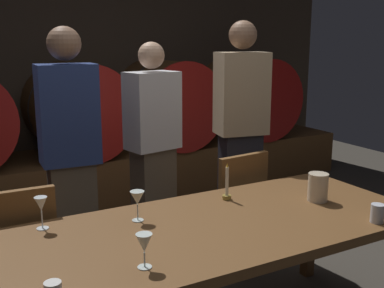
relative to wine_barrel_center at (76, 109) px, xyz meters
The scene contains 17 objects.
back_wall 0.73m from the wine_barrel_center, 91.96° to the left, with size 6.89×0.24×2.85m, color #473A2D.
barrel_shelf 0.70m from the wine_barrel_center, behind, with size 6.20×0.90×0.48m, color brown.
wine_barrel_center is the anchor object (origin of this frame).
wine_barrel_right 1.00m from the wine_barrel_center, ahead, with size 0.94×0.95×0.94m.
wine_barrel_far_right 2.07m from the wine_barrel_center, ahead, with size 0.94×0.95×0.94m.
dining_table 2.78m from the wine_barrel_center, 93.62° to the right, with size 2.41×0.93×0.73m.
chair_left 2.35m from the wine_barrel_center, 113.94° to the right, with size 0.41×0.41×0.88m.
chair_right 2.16m from the wine_barrel_center, 75.83° to the right, with size 0.44×0.44×0.88m.
guest_center_left 1.63m from the wine_barrel_center, 106.99° to the right, with size 0.39×0.26×1.72m.
guest_center_right 1.47m from the wine_barrel_center, 82.96° to the right, with size 0.42×0.31×1.61m.
guest_far_right 1.88m from the wine_barrel_center, 63.99° to the right, with size 0.42×0.31×1.77m.
candle_right 2.49m from the wine_barrel_center, 85.82° to the right, with size 0.05×0.05×0.22m.
pitcher 2.82m from the wine_barrel_center, 77.20° to the right, with size 0.11×0.11×0.16m.
wine_glass_left 2.55m from the wine_barrel_center, 109.34° to the right, with size 0.06×0.06×0.16m.
wine_glass_center 3.08m from the wine_barrel_center, 100.64° to the right, with size 0.07×0.07×0.15m.
wine_glass_right 2.57m from the wine_barrel_center, 98.88° to the right, with size 0.07×0.07×0.16m.
cup_right 3.21m from the wine_barrel_center, 78.18° to the right, with size 0.07×0.07×0.10m, color silver.
Camera 1 is at (-1.24, -2.10, 1.64)m, focal length 44.48 mm.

